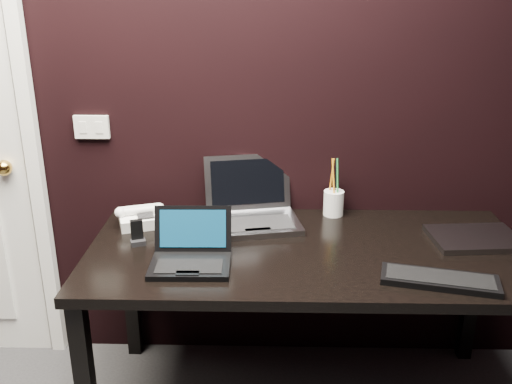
{
  "coord_description": "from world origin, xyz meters",
  "views": [
    {
      "loc": [
        0.15,
        -0.6,
        1.71
      ],
      "look_at": [
        0.1,
        1.35,
        0.99
      ],
      "focal_mm": 40.0,
      "sensor_mm": 36.0,
      "label": 1
    }
  ],
  "objects_px": {
    "desk": "(307,266)",
    "ext_keyboard": "(440,280)",
    "mobile_phone": "(137,235)",
    "netbook": "(191,255)",
    "closed_laptop": "(475,238)",
    "desk_phone": "(140,217)",
    "pen_cup": "(334,202)",
    "silver_laptop": "(252,212)"
  },
  "relations": [
    {
      "from": "desk",
      "to": "ext_keyboard",
      "type": "bearing_deg",
      "value": -31.05
    },
    {
      "from": "ext_keyboard",
      "to": "mobile_phone",
      "type": "bearing_deg",
      "value": 165.51
    },
    {
      "from": "netbook",
      "to": "closed_laptop",
      "type": "relative_size",
      "value": 0.81
    },
    {
      "from": "netbook",
      "to": "desk_phone",
      "type": "relative_size",
      "value": 1.36
    },
    {
      "from": "closed_laptop",
      "to": "desk_phone",
      "type": "distance_m",
      "value": 1.37
    },
    {
      "from": "desk",
      "to": "netbook",
      "type": "relative_size",
      "value": 5.82
    },
    {
      "from": "ext_keyboard",
      "to": "closed_laptop",
      "type": "height_order",
      "value": "ext_keyboard"
    },
    {
      "from": "pen_cup",
      "to": "silver_laptop",
      "type": "bearing_deg",
      "value": -165.06
    },
    {
      "from": "closed_laptop",
      "to": "desk_phone",
      "type": "relative_size",
      "value": 1.69
    },
    {
      "from": "ext_keyboard",
      "to": "mobile_phone",
      "type": "height_order",
      "value": "mobile_phone"
    },
    {
      "from": "closed_laptop",
      "to": "pen_cup",
      "type": "height_order",
      "value": "pen_cup"
    },
    {
      "from": "mobile_phone",
      "to": "ext_keyboard",
      "type": "bearing_deg",
      "value": -14.49
    },
    {
      "from": "desk",
      "to": "silver_laptop",
      "type": "relative_size",
      "value": 3.91
    },
    {
      "from": "desk_phone",
      "to": "mobile_phone",
      "type": "height_order",
      "value": "mobile_phone"
    },
    {
      "from": "pen_cup",
      "to": "mobile_phone",
      "type": "bearing_deg",
      "value": -158.35
    },
    {
      "from": "silver_laptop",
      "to": "ext_keyboard",
      "type": "bearing_deg",
      "value": -37.67
    },
    {
      "from": "ext_keyboard",
      "to": "desk_phone",
      "type": "distance_m",
      "value": 1.22
    },
    {
      "from": "ext_keyboard",
      "to": "closed_laptop",
      "type": "distance_m",
      "value": 0.41
    },
    {
      "from": "netbook",
      "to": "silver_laptop",
      "type": "bearing_deg",
      "value": 61.43
    },
    {
      "from": "ext_keyboard",
      "to": "desk_phone",
      "type": "relative_size",
      "value": 1.93
    },
    {
      "from": "mobile_phone",
      "to": "closed_laptop",
      "type": "bearing_deg",
      "value": 2.4
    },
    {
      "from": "silver_laptop",
      "to": "desk_phone",
      "type": "relative_size",
      "value": 2.03
    },
    {
      "from": "netbook",
      "to": "ext_keyboard",
      "type": "distance_m",
      "value": 0.88
    },
    {
      "from": "netbook",
      "to": "ext_keyboard",
      "type": "height_order",
      "value": "netbook"
    },
    {
      "from": "desk_phone",
      "to": "desk",
      "type": "bearing_deg",
      "value": -16.26
    },
    {
      "from": "pen_cup",
      "to": "desk",
      "type": "bearing_deg",
      "value": -111.53
    },
    {
      "from": "netbook",
      "to": "pen_cup",
      "type": "xyz_separation_m",
      "value": [
        0.57,
        0.48,
        0.02
      ]
    },
    {
      "from": "silver_laptop",
      "to": "closed_laptop",
      "type": "distance_m",
      "value": 0.91
    },
    {
      "from": "ext_keyboard",
      "to": "pen_cup",
      "type": "xyz_separation_m",
      "value": [
        -0.3,
        0.6,
        0.05
      ]
    },
    {
      "from": "mobile_phone",
      "to": "netbook",
      "type": "bearing_deg",
      "value": -35.45
    },
    {
      "from": "silver_laptop",
      "to": "ext_keyboard",
      "type": "height_order",
      "value": "silver_laptop"
    },
    {
      "from": "netbook",
      "to": "pen_cup",
      "type": "relative_size",
      "value": 1.12
    },
    {
      "from": "desk",
      "to": "mobile_phone",
      "type": "height_order",
      "value": "mobile_phone"
    },
    {
      "from": "desk",
      "to": "mobile_phone",
      "type": "relative_size",
      "value": 17.28
    },
    {
      "from": "silver_laptop",
      "to": "pen_cup",
      "type": "height_order",
      "value": "same"
    },
    {
      "from": "closed_laptop",
      "to": "mobile_phone",
      "type": "xyz_separation_m",
      "value": [
        -1.34,
        -0.06,
        0.03
      ]
    },
    {
      "from": "ext_keyboard",
      "to": "mobile_phone",
      "type": "distance_m",
      "value": 1.14
    },
    {
      "from": "netbook",
      "to": "desk",
      "type": "bearing_deg",
      "value": 18.38
    },
    {
      "from": "closed_laptop",
      "to": "pen_cup",
      "type": "bearing_deg",
      "value": 154.0
    },
    {
      "from": "netbook",
      "to": "silver_laptop",
      "type": "height_order",
      "value": "silver_laptop"
    },
    {
      "from": "silver_laptop",
      "to": "closed_laptop",
      "type": "bearing_deg",
      "value": -10.6
    },
    {
      "from": "desk_phone",
      "to": "mobile_phone",
      "type": "bearing_deg",
      "value": -81.43
    }
  ]
}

